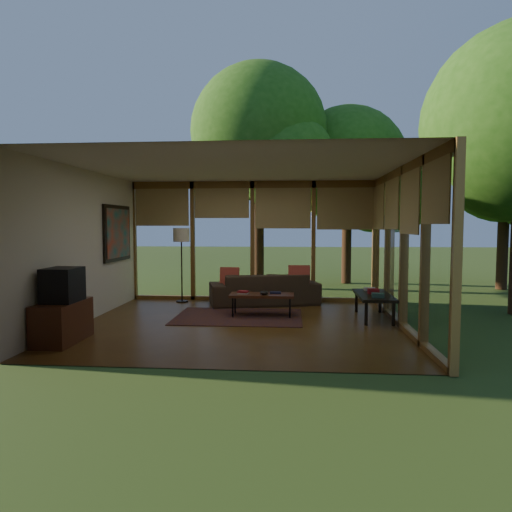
# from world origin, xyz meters

# --- Properties ---
(floor) EXTENTS (5.50, 5.50, 0.00)m
(floor) POSITION_xyz_m (0.00, 0.00, 0.00)
(floor) COLOR brown
(floor) RESTS_ON ground
(ceiling) EXTENTS (5.50, 5.50, 0.00)m
(ceiling) POSITION_xyz_m (0.00, 0.00, 2.70)
(ceiling) COLOR silver
(ceiling) RESTS_ON ground
(wall_left) EXTENTS (0.04, 5.00, 2.70)m
(wall_left) POSITION_xyz_m (-2.75, 0.00, 1.35)
(wall_left) COLOR beige
(wall_left) RESTS_ON ground
(wall_front) EXTENTS (5.50, 0.04, 2.70)m
(wall_front) POSITION_xyz_m (0.00, -2.50, 1.35)
(wall_front) COLOR beige
(wall_front) RESTS_ON ground
(window_wall_back) EXTENTS (5.50, 0.12, 2.70)m
(window_wall_back) POSITION_xyz_m (0.00, 2.50, 1.35)
(window_wall_back) COLOR brown
(window_wall_back) RESTS_ON ground
(window_wall_right) EXTENTS (0.12, 5.00, 2.70)m
(window_wall_right) POSITION_xyz_m (2.75, 0.00, 1.35)
(window_wall_right) COLOR brown
(window_wall_right) RESTS_ON ground
(exterior_lawn) EXTENTS (40.00, 40.00, 0.00)m
(exterior_lawn) POSITION_xyz_m (8.00, 8.00, -0.01)
(exterior_lawn) COLOR #314A1C
(exterior_lawn) RESTS_ON ground
(tree_nw) EXTENTS (3.69, 3.69, 6.06)m
(tree_nw) POSITION_xyz_m (-0.02, 4.74, 4.20)
(tree_nw) COLOR #3E2516
(tree_nw) RESTS_ON ground
(tree_ne) EXTENTS (3.44, 3.44, 5.17)m
(tree_ne) POSITION_xyz_m (2.50, 5.85, 3.44)
(tree_ne) COLOR #3E2516
(tree_ne) RESTS_ON ground
(tree_far) EXTENTS (3.21, 3.21, 4.98)m
(tree_far) POSITION_xyz_m (6.49, 4.82, 3.37)
(tree_far) COLOR #3E2516
(tree_far) RESTS_ON ground
(rug) EXTENTS (2.35, 1.66, 0.01)m
(rug) POSITION_xyz_m (-0.09, 0.60, 0.01)
(rug) COLOR brown
(rug) RESTS_ON floor
(sofa) EXTENTS (2.47, 1.48, 0.68)m
(sofa) POSITION_xyz_m (0.30, 2.00, 0.34)
(sofa) COLOR #3E2E1F
(sofa) RESTS_ON floor
(pillow_left) EXTENTS (0.41, 0.22, 0.43)m
(pillow_left) POSITION_xyz_m (-0.45, 1.95, 0.59)
(pillow_left) COLOR #9C150E
(pillow_left) RESTS_ON sofa
(pillow_right) EXTENTS (0.46, 0.25, 0.48)m
(pillow_right) POSITION_xyz_m (1.05, 1.95, 0.61)
(pillow_right) COLOR #9C150E
(pillow_right) RESTS_ON sofa
(ct_book_lower) EXTENTS (0.22, 0.18, 0.03)m
(ct_book_lower) POSITION_xyz_m (-0.02, 0.65, 0.44)
(ct_book_lower) COLOR #B3AAA2
(ct_book_lower) RESTS_ON coffee_table
(ct_book_upper) EXTENTS (0.22, 0.19, 0.03)m
(ct_book_upper) POSITION_xyz_m (-0.02, 0.65, 0.47)
(ct_book_upper) COLOR maroon
(ct_book_upper) RESTS_ON coffee_table
(ct_book_side) EXTENTS (0.22, 0.17, 0.03)m
(ct_book_side) POSITION_xyz_m (0.58, 0.78, 0.44)
(ct_book_side) COLOR black
(ct_book_side) RESTS_ON coffee_table
(ct_bowl) EXTENTS (0.16, 0.16, 0.07)m
(ct_bowl) POSITION_xyz_m (0.38, 0.60, 0.46)
(ct_bowl) COLOR black
(ct_bowl) RESTS_ON coffee_table
(media_cabinet) EXTENTS (0.50, 1.00, 0.60)m
(media_cabinet) POSITION_xyz_m (-2.47, -1.41, 0.30)
(media_cabinet) COLOR #502715
(media_cabinet) RESTS_ON floor
(television) EXTENTS (0.45, 0.55, 0.50)m
(television) POSITION_xyz_m (-2.45, -1.41, 0.85)
(television) COLOR black
(television) RESTS_ON media_cabinet
(console_book_a) EXTENTS (0.23, 0.18, 0.08)m
(console_book_a) POSITION_xyz_m (2.40, 0.26, 0.49)
(console_book_a) COLOR #30554F
(console_book_a) RESTS_ON side_console
(console_book_b) EXTENTS (0.20, 0.15, 0.09)m
(console_book_b) POSITION_xyz_m (2.40, 0.71, 0.50)
(console_book_b) COLOR maroon
(console_book_b) RESTS_ON side_console
(console_book_c) EXTENTS (0.22, 0.18, 0.06)m
(console_book_c) POSITION_xyz_m (2.40, 1.11, 0.48)
(console_book_c) COLOR #B3AAA2
(console_book_c) RESTS_ON side_console
(floor_lamp) EXTENTS (0.36, 0.36, 1.65)m
(floor_lamp) POSITION_xyz_m (-1.55, 2.13, 1.41)
(floor_lamp) COLOR black
(floor_lamp) RESTS_ON floor
(coffee_table) EXTENTS (1.20, 0.50, 0.43)m
(coffee_table) POSITION_xyz_m (0.33, 0.70, 0.39)
(coffee_table) COLOR #502715
(coffee_table) RESTS_ON floor
(side_console) EXTENTS (0.60, 1.40, 0.46)m
(side_console) POSITION_xyz_m (2.40, 0.66, 0.41)
(side_console) COLOR black
(side_console) RESTS_ON floor
(wall_painting) EXTENTS (0.06, 1.35, 1.15)m
(wall_painting) POSITION_xyz_m (-2.71, 1.40, 1.55)
(wall_painting) COLOR black
(wall_painting) RESTS_ON wall_left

